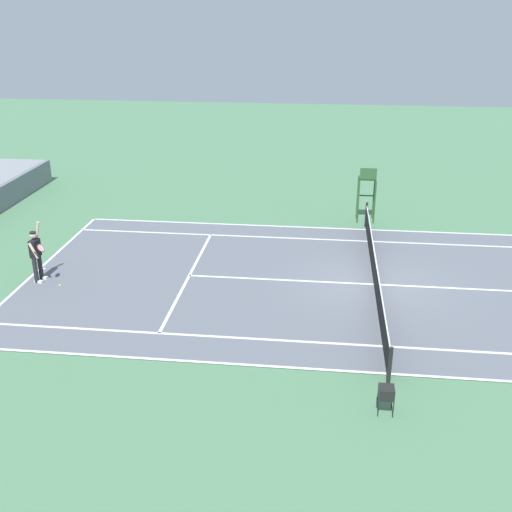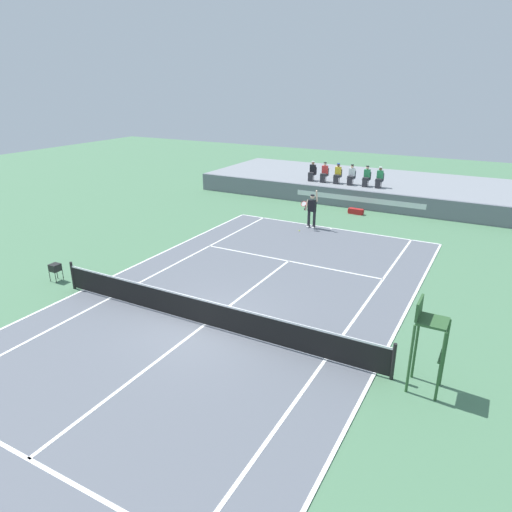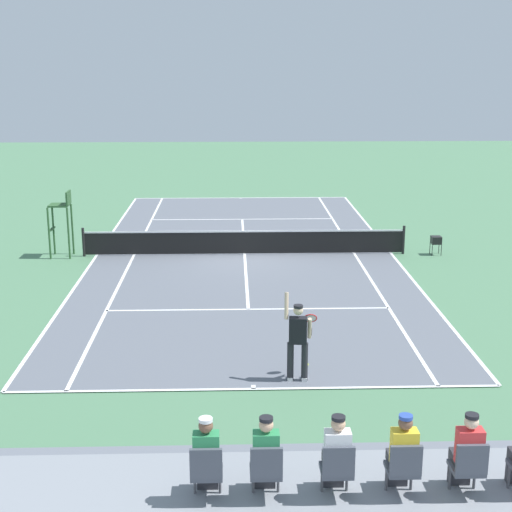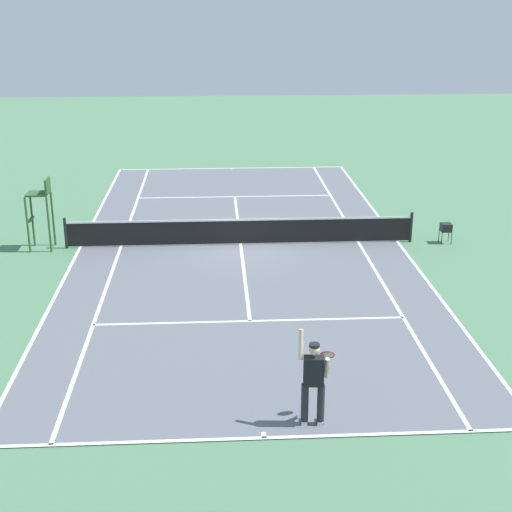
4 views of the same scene
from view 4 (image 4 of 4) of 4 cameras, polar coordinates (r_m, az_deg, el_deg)
ground_plane at (r=25.68m, az=-1.19°, el=0.86°), size 80.00×80.00×0.00m
court at (r=25.67m, az=-1.19°, el=0.88°), size 11.08×23.88×0.03m
net at (r=25.51m, az=-1.20°, el=1.97°), size 11.98×0.10×1.07m
tennis_player at (r=14.88m, az=4.45°, el=-9.52°), size 0.79×0.62×2.08m
tennis_ball at (r=16.13m, az=5.05°, el=-11.00°), size 0.07×0.07×0.07m
umpire_chair at (r=25.86m, az=-16.18°, el=3.82°), size 0.77×0.77×2.44m
ball_hopper at (r=26.55m, az=14.37°, el=2.16°), size 0.36×0.36×0.70m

